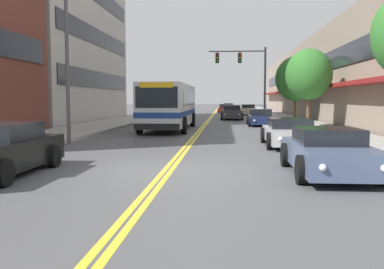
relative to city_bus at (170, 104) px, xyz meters
The scene contains 19 objects.
ground_plane 21.04m from the city_bus, 84.38° to the left, with size 240.00×240.00×0.00m, color #4C4C4F.
sidewalk_left 21.61m from the city_bus, 104.40° to the left, with size 3.83×106.00×0.16m.
sidewalk_right 22.97m from the city_bus, 65.60° to the left, with size 3.83×106.00×0.16m.
centre_line 21.04m from the city_bus, 84.38° to the left, with size 0.34×106.00×0.01m.
storefront_row_right 26.17m from the city_bus, 53.21° to the left, with size 9.10×68.00×7.94m.
city_bus is the anchor object (origin of this frame).
car_white_parked_left_mid 17.50m from the city_bus, 97.35° to the left, with size 2.03×4.60×1.23m.
car_charcoal_parked_left_far 10.21m from the city_bus, 103.14° to the left, with size 1.97×4.66×1.36m.
car_slate_blue_parked_right_foreground 17.87m from the city_bus, 69.08° to the right, with size 2.08×4.51×1.23m.
car_silver_parked_right_mid 11.73m from the city_bus, 56.84° to the right, with size 2.20×4.60×1.18m.
car_navy_parked_right_far 7.77m from the city_bus, 34.89° to the left, with size 2.00×4.46×1.25m.
car_champagne_parked_right_end 26.99m from the city_bus, 76.05° to the left, with size 2.10×4.33×1.33m.
car_red_moving_lead 34.52m from the city_bus, 84.05° to the left, with size 2.08×4.67×1.29m.
car_dark_grey_moving_second 14.59m from the city_bus, 72.92° to the left, with size 2.14×4.62×1.40m.
car_beige_moving_third 41.83m from the city_bus, 84.37° to the left, with size 1.98×4.47×1.33m.
traffic_signal_mast 13.32m from the city_bus, 64.72° to the left, with size 5.24×0.38×6.72m.
street_lamp_left_near 10.59m from the city_bus, 106.27° to the right, with size 2.67×0.28×7.65m.
street_tree_right_mid 9.49m from the city_bus, ahead, with size 3.09×3.09×5.19m.
street_tree_right_far 13.68m from the city_bus, 44.39° to the left, with size 3.47×3.47×5.50m.
Camera 1 is at (1.60, -11.98, 1.99)m, focal length 40.00 mm.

